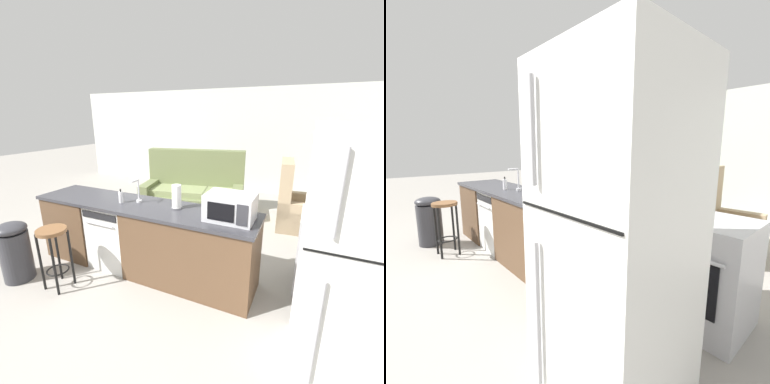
% 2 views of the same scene
% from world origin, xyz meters
% --- Properties ---
extents(ground_plane, '(24.00, 24.00, 0.00)m').
position_xyz_m(ground_plane, '(0.00, 0.00, 0.00)').
color(ground_plane, gray).
extents(wall_back, '(10.00, 0.06, 2.60)m').
position_xyz_m(wall_back, '(0.30, 4.20, 1.30)').
color(wall_back, beige).
rests_on(wall_back, ground_plane).
extents(kitchen_counter, '(2.94, 0.66, 0.90)m').
position_xyz_m(kitchen_counter, '(0.24, 0.00, 0.42)').
color(kitchen_counter, brown).
rests_on(kitchen_counter, ground_plane).
extents(dishwasher, '(0.58, 0.61, 0.84)m').
position_xyz_m(dishwasher, '(-0.25, -0.00, 0.42)').
color(dishwasher, silver).
rests_on(dishwasher, ground_plane).
extents(stove_range, '(0.76, 0.68, 0.90)m').
position_xyz_m(stove_range, '(2.35, 0.55, 0.45)').
color(stove_range, '#B7B7BC').
rests_on(stove_range, ground_plane).
extents(refrigerator, '(0.72, 0.73, 1.91)m').
position_xyz_m(refrigerator, '(2.35, -0.55, 0.95)').
color(refrigerator, white).
rests_on(refrigerator, ground_plane).
extents(microwave, '(0.50, 0.37, 0.28)m').
position_xyz_m(microwave, '(1.29, -0.00, 1.04)').
color(microwave, '#B7B7BC').
rests_on(microwave, kitchen_counter).
extents(sink_faucet, '(0.07, 0.18, 0.30)m').
position_xyz_m(sink_faucet, '(0.10, 0.04, 1.03)').
color(sink_faucet, silver).
rests_on(sink_faucet, kitchen_counter).
extents(paper_towel_roll, '(0.14, 0.14, 0.28)m').
position_xyz_m(paper_towel_roll, '(0.63, 0.07, 1.04)').
color(paper_towel_roll, '#4C4C51').
rests_on(paper_towel_roll, kitchen_counter).
extents(soap_bottle, '(0.06, 0.06, 0.18)m').
position_xyz_m(soap_bottle, '(-0.10, -0.05, 0.97)').
color(soap_bottle, silver).
rests_on(soap_bottle, kitchen_counter).
extents(kettle, '(0.21, 0.17, 0.19)m').
position_xyz_m(kettle, '(2.18, 0.42, 0.99)').
color(kettle, red).
rests_on(kettle, stove_range).
extents(bar_stool, '(0.32, 0.32, 0.74)m').
position_xyz_m(bar_stool, '(-0.53, -0.73, 0.54)').
color(bar_stool, brown).
rests_on(bar_stool, ground_plane).
extents(trash_bin, '(0.35, 0.35, 0.74)m').
position_xyz_m(trash_bin, '(-1.12, -0.83, 0.38)').
color(trash_bin, '#333338').
rests_on(trash_bin, ground_plane).
extents(couch, '(2.14, 1.28, 1.27)m').
position_xyz_m(couch, '(-0.12, 2.19, 0.39)').
color(couch, '#667047').
rests_on(couch, ground_plane).
extents(armchair, '(0.88, 0.92, 1.20)m').
position_xyz_m(armchair, '(1.84, 2.27, 0.35)').
color(armchair, tan).
rests_on(armchair, ground_plane).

